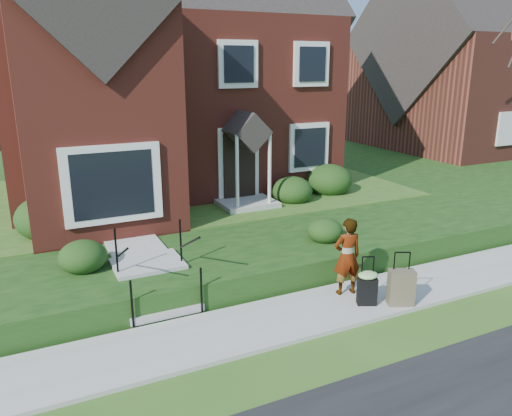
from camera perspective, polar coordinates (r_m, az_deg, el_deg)
ground at (r=9.82m, az=6.03°, el=-12.00°), size 120.00×120.00×0.00m
sidewalk at (r=9.80m, az=6.03°, el=-11.79°), size 60.00×1.60×0.08m
terrace at (r=20.61m, az=-0.38°, el=4.10°), size 44.00×20.00×0.60m
walkway at (r=13.11m, az=-15.12°, el=-2.11°), size 1.20×6.00×0.06m
main_house at (r=17.50m, az=-11.65°, el=17.98°), size 10.40×10.20×9.40m
neighbour_house at (r=27.60m, az=23.63°, el=16.22°), size 9.40×8.00×9.20m
front_steps at (r=10.27m, az=-11.60°, el=-7.97°), size 1.40×2.02×1.50m
foundation_shrubs at (r=13.62m, az=-5.38°, el=1.05°), size 9.94×4.91×1.12m
woman at (r=10.25m, az=10.37°, el=-5.47°), size 0.64×0.47×1.61m
suitcase_black at (r=10.04m, az=12.61°, el=-8.72°), size 0.51×0.47×0.98m
suitcase_olive at (r=10.21m, az=16.25°, el=-8.70°), size 0.56×0.46×1.07m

